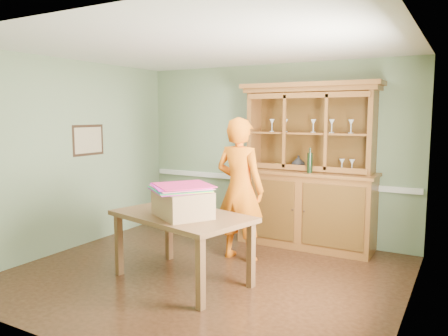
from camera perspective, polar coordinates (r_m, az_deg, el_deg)
The scene contains 14 objects.
floor at distance 5.47m, azimuth -2.38°, elevation -13.64°, with size 4.50×4.50×0.00m, color #4A2918.
ceiling at distance 5.18m, azimuth -2.54°, elevation 15.56°, with size 4.50×4.50×0.00m, color white.
wall_back at distance 6.92m, azimuth 6.34°, elevation 2.16°, with size 4.50×4.50×0.00m, color gray.
wall_left at distance 6.62m, azimuth -19.23°, elevation 1.60°, with size 4.00×4.00×0.00m, color gray.
wall_right at distance 4.41m, azimuth 23.21°, elevation -1.12°, with size 4.00×4.00×0.00m, color gray.
wall_front at distance 3.63m, azimuth -19.42°, elevation -2.58°, with size 4.50×4.50×0.00m, color gray.
chair_rail at distance 6.95m, azimuth 6.21°, elevation -1.55°, with size 4.41×0.05×0.08m, color white.
framed_map at distance 6.79m, azimuth -17.28°, elevation 3.49°, with size 0.03×0.60×0.46m.
window_panel at distance 4.10m, azimuth 22.56°, elevation 0.45°, with size 0.03×0.96×1.36m.
china_hutch at distance 6.50m, azimuth 10.74°, elevation -2.83°, with size 2.02×0.67×2.38m.
dining_table at distance 5.08m, azimuth -5.50°, elevation -7.02°, with size 1.76×1.30×0.79m.
cardboard_box at distance 4.91m, azimuth -5.44°, elevation -4.65°, with size 0.63×0.50×0.29m, color #9B7B50.
kite_stack at distance 4.89m, azimuth -5.66°, elevation -2.57°, with size 0.82×0.82×0.06m.
person at distance 5.78m, azimuth 2.07°, elevation -2.79°, with size 0.69×0.45×1.89m, color orange.
Camera 1 is at (2.71, -4.34, 1.93)m, focal length 35.00 mm.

